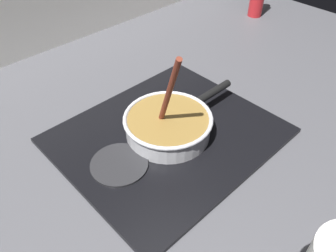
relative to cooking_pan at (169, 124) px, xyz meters
The scene contains 5 objects.
ground 0.15m from the cooking_pan, 122.53° to the right, with size 2.40×1.60×0.04m, color #4C4C51.
hob_plate 0.04m from the cooking_pan, behind, with size 0.56×0.48×0.01m, color black.
burner_ring 0.03m from the cooking_pan, behind, with size 0.21×0.21×0.01m, color #592D0C.
spare_burner 0.17m from the cooking_pan, behind, with size 0.14×0.14×0.01m, color #262628.
cooking_pan is the anchor object (origin of this frame).
Camera 1 is at (-0.40, -0.38, 0.63)m, focal length 36.01 mm.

